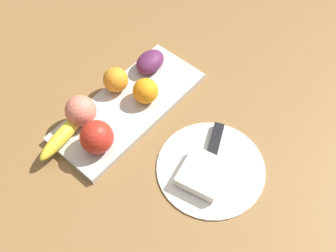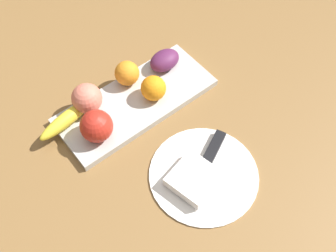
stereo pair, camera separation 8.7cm
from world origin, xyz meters
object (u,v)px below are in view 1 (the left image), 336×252
at_px(dinner_plate, 211,168).
at_px(apple, 97,137).
at_px(fruit_tray, 129,107).
at_px(knife, 214,146).
at_px(orange_near_apple, 116,80).
at_px(folded_napkin, 203,174).
at_px(orange_near_banana, 146,91).
at_px(banana, 63,135).
at_px(peach, 81,111).
at_px(grape_bunch, 150,62).

bearing_deg(dinner_plate, apple, -60.11).
bearing_deg(apple, fruit_tray, -166.60).
bearing_deg(knife, orange_near_apple, -109.36).
relative_size(apple, knife, 0.44).
bearing_deg(fruit_tray, knife, 101.19).
bearing_deg(apple, orange_near_apple, -148.67).
bearing_deg(folded_napkin, orange_near_banana, -107.07).
relative_size(apple, orange_near_apple, 1.21).
distance_m(banana, knife, 0.34).
relative_size(orange_near_banana, knife, 0.36).
xyz_separation_m(fruit_tray, orange_near_apple, (-0.02, -0.06, 0.04)).
distance_m(peach, knife, 0.32).
relative_size(orange_near_banana, peach, 0.86).
relative_size(banana, orange_near_apple, 2.45).
height_order(banana, peach, peach).
distance_m(orange_near_apple, peach, 0.12).
bearing_deg(peach, knife, 118.01).
relative_size(apple, banana, 0.49).
height_order(orange_near_apple, peach, peach).
bearing_deg(banana, orange_near_apple, 175.33).
bearing_deg(orange_near_banana, dinner_plate, 80.06).
relative_size(apple, peach, 1.04).
bearing_deg(banana, apple, 108.64).
height_order(banana, folded_napkin, banana).
bearing_deg(grape_bunch, dinner_plate, 67.30).
distance_m(grape_bunch, knife, 0.28).
bearing_deg(dinner_plate, orange_near_banana, -99.94).
height_order(peach, folded_napkin, peach).
xyz_separation_m(apple, knife, (-0.17, 0.20, -0.04)).
xyz_separation_m(peach, folded_napkin, (-0.07, 0.30, -0.03)).
relative_size(banana, peach, 2.10).
xyz_separation_m(fruit_tray, dinner_plate, (0.00, 0.25, -0.00)).
bearing_deg(folded_napkin, grape_bunch, -117.56).
relative_size(orange_near_apple, grape_bunch, 0.75).
distance_m(apple, grape_bunch, 0.26).
distance_m(orange_near_apple, orange_near_banana, 0.08).
bearing_deg(apple, grape_bunch, -164.25).
relative_size(fruit_tray, peach, 5.48).
height_order(banana, orange_near_apple, orange_near_apple).
xyz_separation_m(orange_near_apple, knife, (-0.03, 0.29, -0.04)).
distance_m(orange_near_banana, grape_bunch, 0.10).
bearing_deg(peach, folded_napkin, 103.37).
height_order(fruit_tray, dinner_plate, fruit_tray).
xyz_separation_m(fruit_tray, orange_near_banana, (-0.04, 0.02, 0.04)).
xyz_separation_m(dinner_plate, folded_napkin, (0.03, 0.00, 0.02)).
distance_m(fruit_tray, dinner_plate, 0.25).
relative_size(peach, knife, 0.42).
bearing_deg(banana, knife, 118.73).
relative_size(fruit_tray, banana, 2.61).
height_order(peach, dinner_plate, peach).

